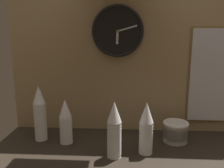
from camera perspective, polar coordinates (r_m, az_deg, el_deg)
The scene contains 9 objects.
ground_plane at distance 1.44m, azimuth 4.94°, elevation -15.44°, with size 1.60×0.56×0.04m, color black.
wall_tiled_back at distance 1.55m, azimuth 5.05°, elevation 7.58°, with size 1.60×0.03×1.05m.
cup_stack_left at distance 1.45m, azimuth -11.08°, elevation -8.78°, with size 0.08×0.08×0.27m.
cup_stack_center at distance 1.26m, azimuth 0.54°, elevation -10.89°, with size 0.08×0.08×0.31m.
cup_stack_far_left at distance 1.52m, azimuth -16.97°, elevation -6.72°, with size 0.08×0.08×0.34m.
cup_stack_center_right at distance 1.31m, azimuth 8.23°, elevation -10.46°, with size 0.08×0.08×0.29m.
bowl_stack_right at distance 1.51m, azimuth 15.03°, elevation -10.85°, with size 0.15×0.15×0.12m.
wall_clock at distance 1.51m, azimuth 1.38°, elevation 12.58°, with size 0.33×0.03×0.33m.
menu_board at distance 1.65m, azimuth 24.16°, elevation 1.77°, with size 0.38×0.01×0.62m.
Camera 1 is at (-0.05, -1.28, 0.64)m, focal length 38.00 mm.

